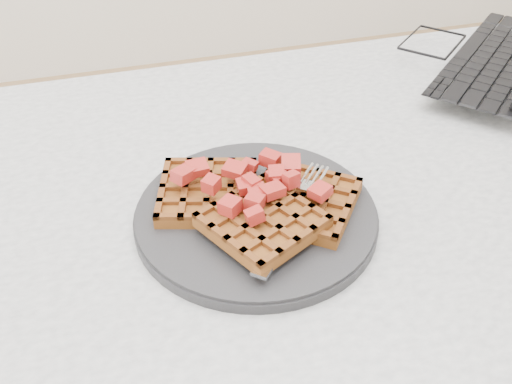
% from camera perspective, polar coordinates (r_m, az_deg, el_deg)
% --- Properties ---
extents(table, '(1.20, 0.80, 0.75)m').
position_cam_1_polar(table, '(0.75, 8.35, -7.33)').
color(table, silver).
rests_on(table, ground).
extents(plate, '(0.27, 0.27, 0.02)m').
position_cam_1_polar(plate, '(0.63, -0.00, -2.29)').
color(plate, black).
rests_on(plate, table).
extents(waffles, '(0.24, 0.21, 0.03)m').
position_cam_1_polar(waffles, '(0.61, 0.12, -1.14)').
color(waffles, brown).
rests_on(waffles, plate).
extents(strawberry_pile, '(0.15, 0.15, 0.02)m').
position_cam_1_polar(strawberry_pile, '(0.60, -0.00, 1.05)').
color(strawberry_pile, maroon).
rests_on(strawberry_pile, waffles).
extents(fork, '(0.14, 0.15, 0.02)m').
position_cam_1_polar(fork, '(0.60, 4.03, -2.60)').
color(fork, silver).
rests_on(fork, plate).
extents(laptop, '(0.44, 0.43, 0.25)m').
position_cam_1_polar(laptop, '(1.00, 22.27, 13.26)').
color(laptop, black).
rests_on(laptop, table).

